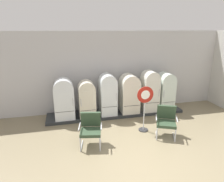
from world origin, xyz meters
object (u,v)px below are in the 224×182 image
object	(u,v)px
refrigerator_0	(64,98)
armchair_left	(91,128)
refrigerator_4	(150,90)
armchair_right	(166,120)
refrigerator_2	(108,93)
refrigerator_5	(166,90)
sign_stand	(145,108)
refrigerator_1	(87,98)
refrigerator_3	(129,92)

from	to	relation	value
refrigerator_0	armchair_left	size ratio (longest dim) A/B	1.53
refrigerator_4	armchair_left	size ratio (longest dim) A/B	1.65
refrigerator_0	armchair_right	bearing A→B (deg)	-30.85
refrigerator_2	refrigerator_5	xyz separation A→B (m)	(2.38, -0.02, -0.03)
refrigerator_4	sign_stand	distance (m)	1.62
refrigerator_0	refrigerator_5	bearing A→B (deg)	0.31
refrigerator_5	armchair_right	xyz separation A→B (m)	(-0.91, -1.86, -0.36)
refrigerator_1	refrigerator_4	xyz separation A→B (m)	(2.49, 0.02, 0.14)
refrigerator_3	refrigerator_4	distance (m)	0.84
refrigerator_2	refrigerator_1	bearing A→B (deg)	-177.41
refrigerator_3	refrigerator_5	xyz separation A→B (m)	(1.52, -0.04, 0.01)
refrigerator_1	refrigerator_5	distance (m)	3.18
refrigerator_5	refrigerator_2	bearing A→B (deg)	179.44
refrigerator_0	refrigerator_3	size ratio (longest dim) A/B	0.99
refrigerator_4	refrigerator_5	distance (m)	0.68
refrigerator_5	armchair_left	bearing A→B (deg)	-150.61
refrigerator_0	sign_stand	size ratio (longest dim) A/B	0.97
refrigerator_2	refrigerator_3	distance (m)	0.86
refrigerator_0	refrigerator_1	bearing A→B (deg)	0.62
refrigerator_2	armchair_right	world-z (taller)	refrigerator_2
refrigerator_1	sign_stand	bearing A→B (deg)	-39.10
refrigerator_0	armchair_left	world-z (taller)	refrigerator_0
refrigerator_0	refrigerator_2	bearing A→B (deg)	1.60
refrigerator_5	armchair_left	world-z (taller)	refrigerator_5
refrigerator_1	refrigerator_2	xyz separation A→B (m)	(0.80, 0.04, 0.11)
refrigerator_0	sign_stand	xyz separation A→B (m)	(2.53, -1.38, -0.07)
refrigerator_4	sign_stand	xyz separation A→B (m)	(-0.78, -1.41, -0.14)
refrigerator_1	refrigerator_4	bearing A→B (deg)	0.46
refrigerator_1	sign_stand	xyz separation A→B (m)	(1.71, -1.39, -0.01)
refrigerator_4	armchair_right	bearing A→B (deg)	-97.11
refrigerator_1	sign_stand	size ratio (longest dim) A/B	0.89
refrigerator_5	armchair_right	size ratio (longest dim) A/B	1.54
refrigerator_3	refrigerator_5	world-z (taller)	refrigerator_3
refrigerator_2	sign_stand	bearing A→B (deg)	-57.37
refrigerator_1	armchair_left	distance (m)	1.86
armchair_right	refrigerator_0	bearing A→B (deg)	149.15
refrigerator_5	armchair_right	distance (m)	2.10
refrigerator_0	sign_stand	world-z (taller)	refrigerator_0
refrigerator_0	refrigerator_2	distance (m)	1.61
refrigerator_5	armchair_left	distance (m)	3.78
armchair_right	refrigerator_1	bearing A→B (deg)	140.76
refrigerator_2	refrigerator_3	xyz separation A→B (m)	(0.86, 0.01, -0.04)
armchair_right	sign_stand	distance (m)	0.77
refrigerator_3	armchair_left	bearing A→B (deg)	-133.08
armchair_right	sign_stand	world-z (taller)	sign_stand
refrigerator_3	refrigerator_5	size ratio (longest dim) A/B	1.00
refrigerator_1	armchair_right	world-z (taller)	refrigerator_1
refrigerator_1	refrigerator_5	xyz separation A→B (m)	(3.17, 0.01, 0.08)
armchair_left	armchair_right	distance (m)	2.37
refrigerator_1	refrigerator_2	bearing A→B (deg)	2.59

